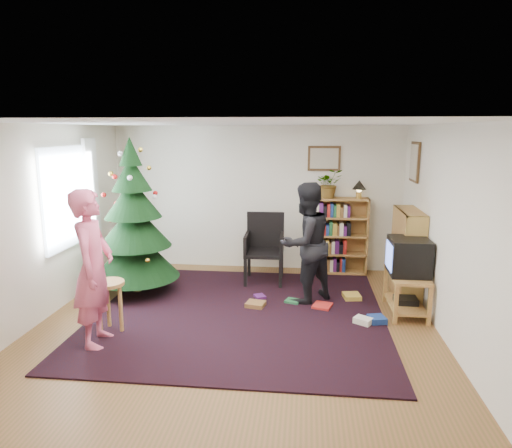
# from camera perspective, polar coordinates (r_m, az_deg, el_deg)

# --- Properties ---
(floor) EXTENTS (5.00, 5.00, 0.00)m
(floor) POSITION_cam_1_polar(r_m,az_deg,el_deg) (5.95, -2.54, -12.36)
(floor) COLOR brown
(floor) RESTS_ON ground
(ceiling) EXTENTS (5.00, 5.00, 0.00)m
(ceiling) POSITION_cam_1_polar(r_m,az_deg,el_deg) (5.43, -2.79, 12.48)
(ceiling) COLOR white
(ceiling) RESTS_ON wall_back
(wall_back) EXTENTS (5.00, 0.02, 2.50)m
(wall_back) POSITION_cam_1_polar(r_m,az_deg,el_deg) (8.00, 0.09, 3.25)
(wall_back) COLOR silver
(wall_back) RESTS_ON floor
(wall_front) EXTENTS (5.00, 0.02, 2.50)m
(wall_front) POSITION_cam_1_polar(r_m,az_deg,el_deg) (3.21, -9.62, -9.92)
(wall_front) COLOR silver
(wall_front) RESTS_ON floor
(wall_left) EXTENTS (0.02, 5.00, 2.50)m
(wall_left) POSITION_cam_1_polar(r_m,az_deg,el_deg) (6.43, -25.25, 0.05)
(wall_left) COLOR silver
(wall_left) RESTS_ON floor
(wall_right) EXTENTS (0.02, 5.00, 2.50)m
(wall_right) POSITION_cam_1_polar(r_m,az_deg,el_deg) (5.74, 22.84, -1.04)
(wall_right) COLOR silver
(wall_right) RESTS_ON floor
(rug) EXTENTS (3.80, 3.60, 0.02)m
(rug) POSITION_cam_1_polar(r_m,az_deg,el_deg) (6.22, -2.12, -11.16)
(rug) COLOR black
(rug) RESTS_ON floor
(window_pane) EXTENTS (0.04, 1.20, 1.40)m
(window_pane) POSITION_cam_1_polar(r_m,az_deg,el_deg) (6.89, -22.65, 3.08)
(window_pane) COLOR silver
(window_pane) RESTS_ON wall_left
(curtain) EXTENTS (0.06, 0.35, 1.60)m
(curtain) POSITION_cam_1_polar(r_m,az_deg,el_deg) (7.48, -19.83, 3.91)
(curtain) COLOR white
(curtain) RESTS_ON wall_left
(picture_back) EXTENTS (0.55, 0.03, 0.42)m
(picture_back) POSITION_cam_1_polar(r_m,az_deg,el_deg) (7.86, 8.52, 8.11)
(picture_back) COLOR #4C3319
(picture_back) RESTS_ON wall_back
(picture_right) EXTENTS (0.03, 0.50, 0.60)m
(picture_right) POSITION_cam_1_polar(r_m,az_deg,el_deg) (7.32, 19.24, 7.33)
(picture_right) COLOR #4C3319
(picture_right) RESTS_ON wall_right
(christmas_tree) EXTENTS (1.29, 1.29, 2.33)m
(christmas_tree) POSITION_cam_1_polar(r_m,az_deg,el_deg) (6.98, -14.97, -0.72)
(christmas_tree) COLOR #3F2816
(christmas_tree) RESTS_ON rug
(bookshelf_back) EXTENTS (0.95, 0.30, 1.30)m
(bookshelf_back) POSITION_cam_1_polar(r_m,az_deg,el_deg) (7.93, 10.36, -1.33)
(bookshelf_back) COLOR #AE8A3E
(bookshelf_back) RESTS_ON floor
(bookshelf_right) EXTENTS (0.30, 0.95, 1.30)m
(bookshelf_right) POSITION_cam_1_polar(r_m,az_deg,el_deg) (7.00, 18.38, -3.48)
(bookshelf_right) COLOR #AE8A3E
(bookshelf_right) RESTS_ON floor
(tv_stand) EXTENTS (0.47, 0.85, 0.55)m
(tv_stand) POSITION_cam_1_polar(r_m,az_deg,el_deg) (6.49, 18.28, -7.83)
(tv_stand) COLOR #AE8A3E
(tv_stand) RESTS_ON floor
(crt_tv) EXTENTS (0.51, 0.55, 0.48)m
(crt_tv) POSITION_cam_1_polar(r_m,az_deg,el_deg) (6.35, 18.52, -3.85)
(crt_tv) COLOR black
(crt_tv) RESTS_ON tv_stand
(armchair) EXTENTS (0.62, 0.62, 1.11)m
(armchair) POSITION_cam_1_polar(r_m,az_deg,el_deg) (7.39, 1.12, -2.57)
(armchair) COLOR black
(armchair) RESTS_ON rug
(stool) EXTENTS (0.39, 0.39, 0.64)m
(stool) POSITION_cam_1_polar(r_m,az_deg,el_deg) (5.82, -17.96, -8.23)
(stool) COLOR #AE8A3E
(stool) RESTS_ON floor
(person_standing) EXTENTS (0.51, 0.71, 1.80)m
(person_standing) POSITION_cam_1_polar(r_m,az_deg,el_deg) (5.44, -19.67, -5.27)
(person_standing) COLOR #D55577
(person_standing) RESTS_ON rug
(person_by_chair) EXTENTS (1.06, 1.04, 1.72)m
(person_by_chair) POSITION_cam_1_polar(r_m,az_deg,el_deg) (6.46, 6.20, -2.39)
(person_by_chair) COLOR black
(person_by_chair) RESTS_ON rug
(potted_plant) EXTENTS (0.51, 0.46, 0.48)m
(potted_plant) POSITION_cam_1_polar(r_m,az_deg,el_deg) (7.77, 9.12, 5.03)
(potted_plant) COLOR gray
(potted_plant) RESTS_ON bookshelf_back
(table_lamp) EXTENTS (0.23, 0.23, 0.30)m
(table_lamp) POSITION_cam_1_polar(r_m,az_deg,el_deg) (7.81, 12.78, 4.65)
(table_lamp) COLOR #A57F33
(table_lamp) RESTS_ON bookshelf_back
(floor_clutter) EXTENTS (1.80, 1.08, 0.08)m
(floor_clutter) POSITION_cam_1_polar(r_m,az_deg,el_deg) (6.44, 7.50, -10.13)
(floor_clutter) COLOR #A51E19
(floor_clutter) RESTS_ON rug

